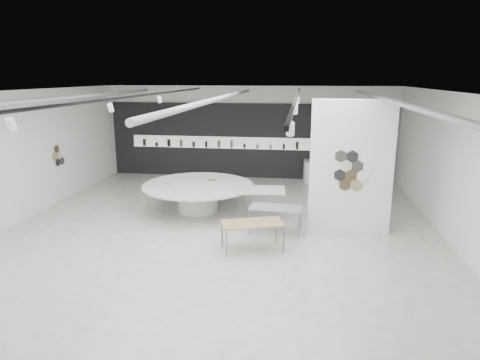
# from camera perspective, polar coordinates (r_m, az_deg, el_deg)

# --- Properties ---
(room) EXTENTS (12.02, 14.02, 3.82)m
(room) POSITION_cam_1_polar(r_m,az_deg,el_deg) (11.07, -3.62, 2.65)
(room) COLOR beige
(room) RESTS_ON ground
(back_wall_display) EXTENTS (11.80, 0.27, 3.10)m
(back_wall_display) POSITION_cam_1_polar(r_m,az_deg,el_deg) (17.90, 0.98, 5.21)
(back_wall_display) COLOR black
(back_wall_display) RESTS_ON ground
(partition_column) EXTENTS (2.20, 0.38, 3.60)m
(partition_column) POSITION_cam_1_polar(r_m,az_deg,el_deg) (11.95, 14.56, 1.72)
(partition_column) COLOR white
(partition_column) RESTS_ON ground
(display_island) EXTENTS (4.66, 3.77, 0.89)m
(display_island) POSITION_cam_1_polar(r_m,az_deg,el_deg) (13.53, -5.32, -1.85)
(display_island) COLOR white
(display_island) RESTS_ON ground
(sample_table_wood) EXTENTS (1.65, 1.19, 0.70)m
(sample_table_wood) POSITION_cam_1_polar(r_m,az_deg,el_deg) (10.54, 1.67, -5.97)
(sample_table_wood) COLOR #A17C53
(sample_table_wood) RESTS_ON ground
(sample_table_stone) EXTENTS (1.45, 0.80, 0.72)m
(sample_table_stone) POSITION_cam_1_polar(r_m,az_deg,el_deg) (11.70, 4.77, -3.91)
(sample_table_stone) COLOR gray
(sample_table_stone) RESTS_ON ground
(kitchen_counter) EXTENTS (1.65, 0.82, 1.25)m
(kitchen_counter) POSITION_cam_1_polar(r_m,az_deg,el_deg) (17.57, 11.10, 1.17)
(kitchen_counter) COLOR white
(kitchen_counter) RESTS_ON ground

